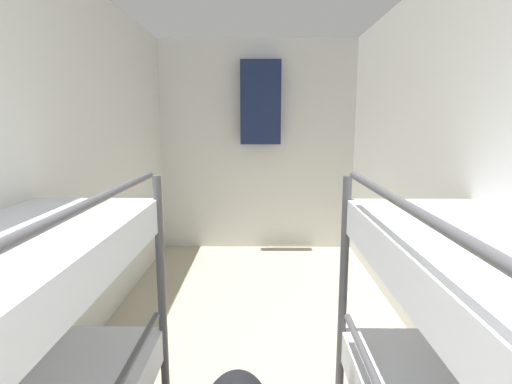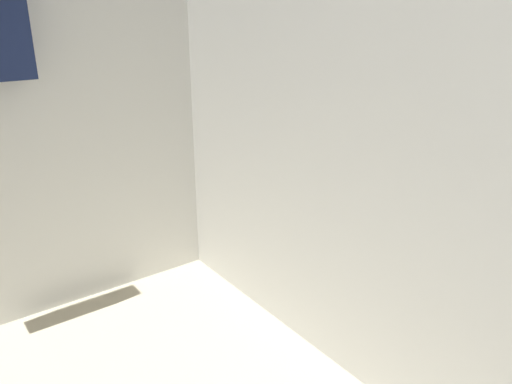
# 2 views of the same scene
# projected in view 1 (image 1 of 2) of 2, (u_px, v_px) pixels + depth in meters

# --- Properties ---
(wall_left) EXTENTS (0.06, 5.16, 2.38)m
(wall_left) POSITION_uv_depth(u_px,v_px,m) (36.00, 177.00, 2.09)
(wall_left) COLOR silver
(wall_left) RESTS_ON ground_plane
(wall_right) EXTENTS (0.06, 5.16, 2.38)m
(wall_right) POSITION_uv_depth(u_px,v_px,m) (472.00, 178.00, 2.06)
(wall_right) COLOR silver
(wall_right) RESTS_ON ground_plane
(wall_back) EXTENTS (2.33, 0.06, 2.38)m
(wall_back) POSITION_uv_depth(u_px,v_px,m) (257.00, 147.00, 4.58)
(wall_back) COLOR silver
(wall_back) RESTS_ON ground_plane
(hanging_coat) EXTENTS (0.44, 0.12, 0.90)m
(hanging_coat) POSITION_uv_depth(u_px,v_px,m) (261.00, 103.00, 4.35)
(hanging_coat) COLOR #192347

